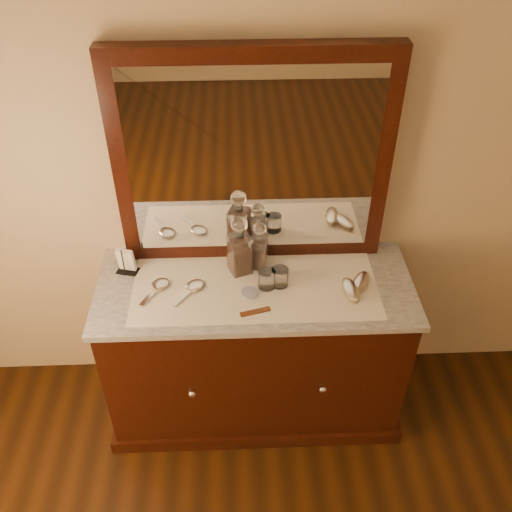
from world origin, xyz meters
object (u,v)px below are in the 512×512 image
(brush_far, at_px, (361,283))
(comb, at_px, (255,312))
(mirror_frame, at_px, (253,161))
(brush_near, at_px, (351,291))
(dresser_cabinet, at_px, (255,350))
(hand_mirror_inner, at_px, (193,288))
(decanter_left, at_px, (240,251))
(hand_mirror_outer, at_px, (158,287))
(napkin_rack, at_px, (126,261))
(decanter_right, at_px, (259,250))
(pin_dish, at_px, (250,293))

(brush_far, bearing_deg, comb, -162.79)
(mirror_frame, relative_size, brush_far, 7.45)
(mirror_frame, xyz_separation_m, brush_near, (0.42, -0.33, -0.47))
(mirror_frame, height_order, brush_far, mirror_frame)
(dresser_cabinet, relative_size, hand_mirror_inner, 7.30)
(brush_near, relative_size, hand_mirror_inner, 0.84)
(decanter_left, distance_m, brush_far, 0.56)
(dresser_cabinet, height_order, brush_far, brush_far)
(brush_far, distance_m, hand_mirror_outer, 0.91)
(dresser_cabinet, bearing_deg, mirror_frame, 90.00)
(napkin_rack, height_order, brush_far, napkin_rack)
(decanter_left, bearing_deg, napkin_rack, 177.98)
(brush_near, bearing_deg, decanter_right, 151.54)
(napkin_rack, relative_size, decanter_left, 0.49)
(dresser_cabinet, xyz_separation_m, brush_near, (0.42, -0.08, 0.47))
(hand_mirror_outer, distance_m, hand_mirror_inner, 0.16)
(brush_near, height_order, hand_mirror_inner, brush_near)
(decanter_left, height_order, decanter_right, decanter_left)
(pin_dish, relative_size, brush_far, 0.47)
(brush_far, bearing_deg, mirror_frame, 149.92)
(decanter_right, distance_m, hand_mirror_inner, 0.35)
(decanter_right, relative_size, brush_far, 1.54)
(napkin_rack, distance_m, brush_near, 1.03)
(napkin_rack, bearing_deg, brush_far, -8.04)
(pin_dish, relative_size, comb, 0.57)
(napkin_rack, bearing_deg, decanter_left, -2.02)
(decanter_left, relative_size, brush_near, 1.89)
(pin_dish, bearing_deg, hand_mirror_outer, 172.58)
(napkin_rack, height_order, brush_near, napkin_rack)
(decanter_right, bearing_deg, brush_far, -19.93)
(decanter_left, distance_m, hand_mirror_inner, 0.27)
(dresser_cabinet, height_order, decanter_left, decanter_left)
(comb, xyz_separation_m, decanter_right, (0.03, 0.31, 0.09))
(hand_mirror_inner, bearing_deg, hand_mirror_outer, 175.11)
(pin_dish, bearing_deg, decanter_left, 103.25)
(decanter_right, relative_size, brush_near, 1.54)
(hand_mirror_outer, bearing_deg, dresser_cabinet, 1.10)
(mirror_frame, height_order, pin_dish, mirror_frame)
(mirror_frame, distance_m, hand_mirror_outer, 0.70)
(dresser_cabinet, bearing_deg, decanter_right, 79.55)
(napkin_rack, xyz_separation_m, brush_far, (1.06, -0.15, -0.04))
(pin_dish, relative_size, decanter_right, 0.30)
(brush_near, bearing_deg, comb, -167.08)
(brush_near, bearing_deg, brush_far, 43.16)
(pin_dish, height_order, napkin_rack, napkin_rack)
(hand_mirror_inner, bearing_deg, decanter_left, 29.83)
(decanter_right, xyz_separation_m, brush_near, (0.40, -0.21, -0.07))
(decanter_left, xyz_separation_m, decanter_right, (0.09, 0.03, -0.02))
(napkin_rack, relative_size, hand_mirror_inner, 0.78)
(pin_dish, xyz_separation_m, brush_near, (0.45, -0.02, 0.01))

